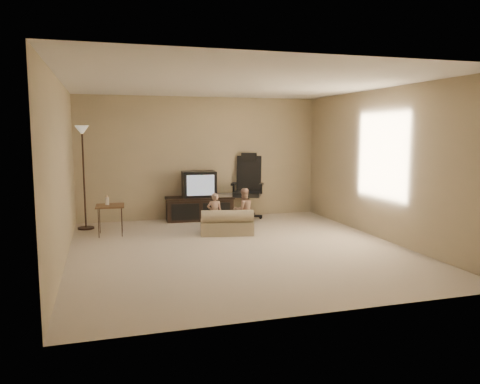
{
  "coord_description": "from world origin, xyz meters",
  "views": [
    {
      "loc": [
        -1.97,
        -6.78,
        1.78
      ],
      "look_at": [
        0.21,
        0.6,
        0.8
      ],
      "focal_mm": 35.0,
      "sensor_mm": 36.0,
      "label": 1
    }
  ],
  "objects_px": {
    "child_sofa": "(227,224)",
    "toddler_left": "(215,213)",
    "floor_lamp": "(83,154)",
    "side_table": "(110,206)",
    "tv_stand": "(200,200)",
    "toddler_right": "(244,210)",
    "office_chair": "(248,195)"
  },
  "relations": [
    {
      "from": "child_sofa",
      "to": "toddler_left",
      "type": "xyz_separation_m",
      "value": [
        -0.19,
        0.15,
        0.18
      ]
    },
    {
      "from": "floor_lamp",
      "to": "side_table",
      "type": "bearing_deg",
      "value": -57.04
    },
    {
      "from": "tv_stand",
      "to": "toddler_right",
      "type": "distance_m",
      "value": 1.46
    },
    {
      "from": "child_sofa",
      "to": "toddler_right",
      "type": "relative_size",
      "value": 1.27
    },
    {
      "from": "tv_stand",
      "to": "toddler_left",
      "type": "height_order",
      "value": "tv_stand"
    },
    {
      "from": "toddler_left",
      "to": "child_sofa",
      "type": "bearing_deg",
      "value": 153.26
    },
    {
      "from": "child_sofa",
      "to": "toddler_left",
      "type": "height_order",
      "value": "toddler_left"
    },
    {
      "from": "tv_stand",
      "to": "office_chair",
      "type": "distance_m",
      "value": 1.02
    },
    {
      "from": "tv_stand",
      "to": "toddler_right",
      "type": "relative_size",
      "value": 1.79
    },
    {
      "from": "floor_lamp",
      "to": "toddler_right",
      "type": "bearing_deg",
      "value": -21.41
    },
    {
      "from": "office_chair",
      "to": "floor_lamp",
      "type": "relative_size",
      "value": 0.71
    },
    {
      "from": "tv_stand",
      "to": "side_table",
      "type": "xyz_separation_m",
      "value": [
        -1.78,
        -0.96,
        0.1
      ]
    },
    {
      "from": "floor_lamp",
      "to": "toddler_left",
      "type": "bearing_deg",
      "value": -25.26
    },
    {
      "from": "floor_lamp",
      "to": "child_sofa",
      "type": "xyz_separation_m",
      "value": [
        2.39,
        -1.19,
        -1.21
      ]
    },
    {
      "from": "child_sofa",
      "to": "tv_stand",
      "type": "bearing_deg",
      "value": 108.75
    },
    {
      "from": "toddler_left",
      "to": "toddler_right",
      "type": "distance_m",
      "value": 0.53
    },
    {
      "from": "toddler_left",
      "to": "toddler_right",
      "type": "xyz_separation_m",
      "value": [
        0.53,
        -0.03,
        0.03
      ]
    },
    {
      "from": "office_chair",
      "to": "side_table",
      "type": "relative_size",
      "value": 1.89
    },
    {
      "from": "toddler_left",
      "to": "tv_stand",
      "type": "bearing_deg",
      "value": -78.78
    },
    {
      "from": "toddler_right",
      "to": "child_sofa",
      "type": "bearing_deg",
      "value": 12.95
    },
    {
      "from": "tv_stand",
      "to": "office_chair",
      "type": "height_order",
      "value": "office_chair"
    },
    {
      "from": "floor_lamp",
      "to": "child_sofa",
      "type": "bearing_deg",
      "value": -26.39
    },
    {
      "from": "tv_stand",
      "to": "floor_lamp",
      "type": "xyz_separation_m",
      "value": [
        -2.21,
        -0.29,
        0.97
      ]
    },
    {
      "from": "tv_stand",
      "to": "side_table",
      "type": "relative_size",
      "value": 1.98
    },
    {
      "from": "office_chair",
      "to": "toddler_left",
      "type": "relative_size",
      "value": 1.86
    },
    {
      "from": "tv_stand",
      "to": "side_table",
      "type": "bearing_deg",
      "value": -148.08
    },
    {
      "from": "floor_lamp",
      "to": "toddler_left",
      "type": "height_order",
      "value": "floor_lamp"
    },
    {
      "from": "side_table",
      "to": "toddler_left",
      "type": "height_order",
      "value": "toddler_left"
    },
    {
      "from": "toddler_left",
      "to": "toddler_right",
      "type": "relative_size",
      "value": 0.92
    },
    {
      "from": "office_chair",
      "to": "toddler_left",
      "type": "distance_m",
      "value": 1.63
    },
    {
      "from": "floor_lamp",
      "to": "child_sofa",
      "type": "relative_size",
      "value": 1.9
    },
    {
      "from": "tv_stand",
      "to": "toddler_left",
      "type": "bearing_deg",
      "value": -86.42
    }
  ]
}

